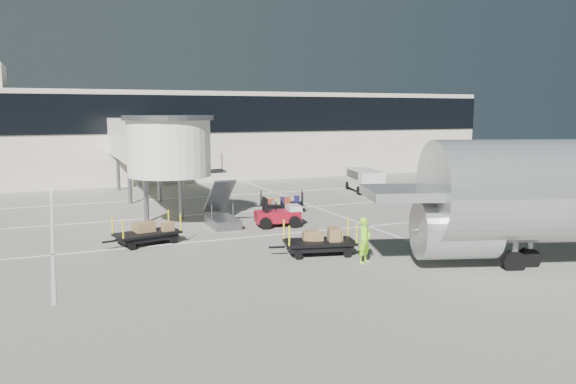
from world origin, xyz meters
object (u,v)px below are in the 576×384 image
at_px(minivan, 364,178).
at_px(box_cart_near, 321,242).
at_px(baggage_tug, 279,216).
at_px(ground_worker, 365,240).
at_px(suitcase_cart, 281,204).
at_px(box_cart_far, 148,234).

bearing_deg(minivan, box_cart_near, -113.23).
bearing_deg(baggage_tug, ground_worker, -78.42).
relative_size(box_cart_near, minivan, 0.80).
bearing_deg(suitcase_cart, minivan, 52.55).
bearing_deg(box_cart_near, minivan, 67.32).
bearing_deg(box_cart_far, baggage_tug, -2.40).
height_order(suitcase_cart, minivan, minivan).
distance_m(box_cart_near, box_cart_far, 8.30).
bearing_deg(minivan, suitcase_cart, -136.03).
xyz_separation_m(suitcase_cart, ground_worker, (-1.38, -12.54, 0.50)).
distance_m(suitcase_cart, box_cart_far, 10.77).
bearing_deg(box_cart_near, baggage_tug, 97.84).
distance_m(ground_worker, minivan, 21.16).
relative_size(baggage_tug, box_cart_near, 0.67).
distance_m(baggage_tug, suitcase_cart, 4.58).
relative_size(box_cart_far, minivan, 0.76).
height_order(suitcase_cart, box_cart_far, box_cart_far).
xyz_separation_m(ground_worker, minivan, (10.73, 18.23, 0.08)).
xyz_separation_m(suitcase_cart, minivan, (9.36, 5.70, 0.58)).
bearing_deg(box_cart_far, box_cart_near, -50.36).
bearing_deg(minivan, baggage_tug, -125.89).
bearing_deg(minivan, ground_worker, -107.84).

